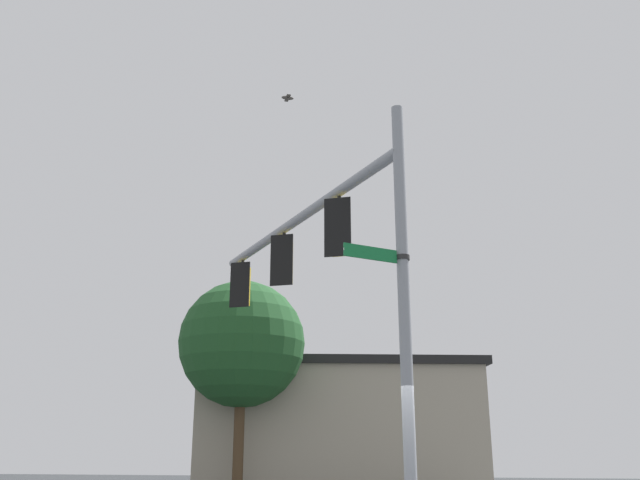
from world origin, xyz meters
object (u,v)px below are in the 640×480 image
(traffic_light_nearest_pole, at_px, (340,229))
(traffic_light_mid_outer, at_px, (242,286))
(traffic_light_mid_inner, at_px, (284,262))
(street_name_sign, at_px, (384,255))
(bird_flying, at_px, (288,98))

(traffic_light_nearest_pole, bearing_deg, traffic_light_mid_outer, 131.64)
(traffic_light_mid_outer, bearing_deg, traffic_light_mid_inner, -48.36)
(street_name_sign, height_order, bird_flying, bird_flying)
(street_name_sign, relative_size, bird_flying, 2.83)
(traffic_light_nearest_pole, height_order, street_name_sign, traffic_light_nearest_pole)
(bird_flying, bearing_deg, traffic_light_nearest_pole, 0.13)
(traffic_light_mid_inner, relative_size, bird_flying, 3.80)
(traffic_light_nearest_pole, distance_m, traffic_light_mid_outer, 5.42)
(traffic_light_nearest_pole, xyz_separation_m, bird_flying, (-1.14, -0.00, 3.12))
(traffic_light_nearest_pole, distance_m, bird_flying, 3.32)
(traffic_light_mid_outer, bearing_deg, traffic_light_nearest_pole, -48.36)
(traffic_light_nearest_pole, relative_size, street_name_sign, 1.34)
(traffic_light_nearest_pole, height_order, traffic_light_mid_outer, same)
(traffic_light_nearest_pole, bearing_deg, traffic_light_mid_inner, 131.64)
(traffic_light_nearest_pole, bearing_deg, street_name_sign, -58.40)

